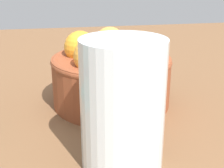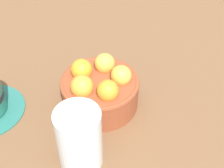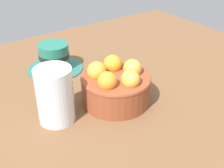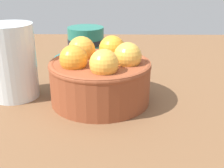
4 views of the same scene
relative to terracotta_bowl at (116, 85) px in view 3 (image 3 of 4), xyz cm
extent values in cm
cube|color=brown|center=(0.00, 0.04, -6.36)|extent=(113.42, 96.69, 4.31)
cylinder|color=brown|center=(0.00, 0.04, -1.05)|extent=(15.23, 15.23, 6.31)
torus|color=brown|center=(0.00, 0.04, 1.70)|extent=(15.43, 15.43, 1.00)
sphere|color=orange|center=(3.63, 2.04, 3.15)|extent=(4.06, 4.06, 4.06)
sphere|color=#F6AD3F|center=(-0.79, 4.11, 3.15)|extent=(4.04, 4.04, 4.04)
sphere|color=gold|center=(-4.12, 0.55, 3.15)|extent=(4.15, 4.15, 4.15)
sphere|color=orange|center=(-1.76, -3.72, 3.15)|extent=(4.22, 4.22, 4.22)
sphere|color=gold|center=(3.03, -2.80, 3.15)|extent=(4.33, 4.33, 4.33)
cylinder|color=#296D62|center=(4.40, -22.25, -3.91)|extent=(14.94, 14.94, 0.60)
cylinder|color=#237260|center=(4.40, -22.25, -0.29)|extent=(8.02, 8.02, 6.64)
cylinder|color=black|center=(4.40, -22.25, -0.08)|extent=(8.18, 8.18, 1.20)
cylinder|color=silver|center=(13.78, -1.42, 1.65)|extent=(7.44, 7.44, 11.71)
camera|label=1|loc=(38.79, -6.85, 13.07)|focal=51.33mm
camera|label=2|loc=(44.66, 7.15, 42.64)|focal=50.68mm
camera|label=3|loc=(32.49, 45.27, 33.19)|focal=47.21mm
camera|label=4|loc=(-2.50, 41.46, 15.27)|focal=46.51mm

